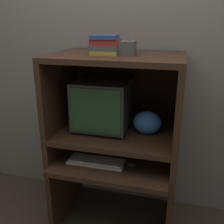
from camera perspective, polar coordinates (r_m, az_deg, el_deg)
The scene contains 10 objects.
wall_back at distance 2.17m, azimuth 3.41°, elevation 11.95°, with size 6.00×0.06×2.60m.
desk_base at distance 2.11m, azimuth 0.54°, elevation -14.77°, with size 0.91×0.69×0.61m.
desk_monitor_shelf at distance 1.98m, azimuth 0.93°, elevation -5.30°, with size 0.91×0.61×0.19m.
hutch_upper at distance 1.87m, azimuth 1.24°, elevation 6.87°, with size 0.91×0.61×0.56m.
crt_monitor at distance 1.97m, azimuth -1.73°, elevation 2.03°, with size 0.39×0.45×0.37m.
keyboard at distance 1.92m, azimuth -3.43°, elevation -10.67°, with size 0.41×0.15×0.03m.
mouse at distance 1.88m, azimuth 4.24°, elevation -11.34°, with size 0.06×0.04×0.03m.
snack_bag at distance 1.90m, azimuth 7.67°, elevation -2.30°, with size 0.20×0.15×0.17m.
book_stack at distance 1.79m, azimuth -1.47°, elevation 14.36°, with size 0.20×0.15×0.13m.
storage_box at distance 1.76m, azimuth 2.99°, elevation 13.71°, with size 0.13×0.11×0.09m.
Camera 1 is at (0.43, -1.44, 1.58)m, focal length 42.00 mm.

